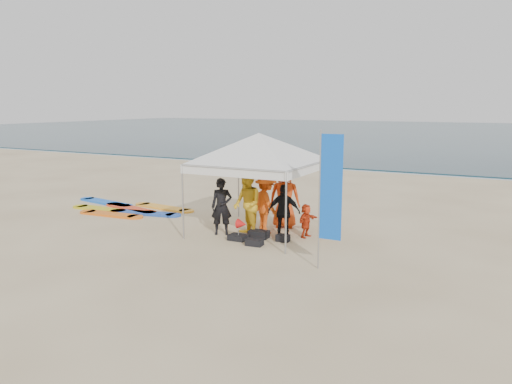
{
  "coord_description": "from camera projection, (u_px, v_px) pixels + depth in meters",
  "views": [
    {
      "loc": [
        7.21,
        -10.65,
        3.84
      ],
      "look_at": [
        0.29,
        2.6,
        1.2
      ],
      "focal_mm": 35.0,
      "sensor_mm": 36.0,
      "label": 1
    }
  ],
  "objects": [
    {
      "name": "ground",
      "position": [
        201.0,
        251.0,
        13.25
      ],
      "size": [
        120.0,
        120.0,
        0.0
      ],
      "primitive_type": "plane",
      "color": "beige",
      "rests_on": "ground"
    },
    {
      "name": "marker_pennant",
      "position": [
        242.0,
        224.0,
        14.08
      ],
      "size": [
        0.28,
        0.28,
        0.64
      ],
      "color": "#A5A5A8",
      "rests_on": "ground"
    },
    {
      "name": "person_yellow",
      "position": [
        247.0,
        204.0,
        14.55
      ],
      "size": [
        1.18,
        1.15,
        1.92
      ],
      "primitive_type": "imported",
      "rotation": [
        0.0,
        0.0,
        -0.69
      ],
      "color": "yellow",
      "rests_on": "ground"
    },
    {
      "name": "feather_flag",
      "position": [
        330.0,
        189.0,
        11.37
      ],
      "size": [
        0.55,
        0.04,
        3.28
      ],
      "color": "#A5A5A8",
      "rests_on": "ground"
    },
    {
      "name": "person_orange_b",
      "position": [
        285.0,
        197.0,
        15.58
      ],
      "size": [
        1.1,
        0.89,
        1.96
      ],
      "primitive_type": "imported",
      "rotation": [
        0.0,
        0.0,
        3.46
      ],
      "color": "red",
      "rests_on": "ground"
    },
    {
      "name": "ocean",
      "position": [
        456.0,
        133.0,
        65.61
      ],
      "size": [
        160.0,
        84.0,
        0.08
      ],
      "primitive_type": "cube",
      "color": "#0C2633",
      "rests_on": "ground"
    },
    {
      "name": "gear_pile",
      "position": [
        256.0,
        237.0,
        14.22
      ],
      "size": [
        1.64,
        1.12,
        0.22
      ],
      "color": "black",
      "rests_on": "ground"
    },
    {
      "name": "shoreline_foam",
      "position": [
        375.0,
        171.0,
        29.13
      ],
      "size": [
        160.0,
        1.2,
        0.01
      ],
      "primitive_type": "cube",
      "color": "silver",
      "rests_on": "ground"
    },
    {
      "name": "person_black_b",
      "position": [
        284.0,
        212.0,
        14.27
      ],
      "size": [
        1.0,
        0.59,
        1.6
      ],
      "primitive_type": "imported",
      "rotation": [
        0.0,
        0.0,
        3.37
      ],
      "color": "black",
      "rests_on": "ground"
    },
    {
      "name": "surfboard_spread",
      "position": [
        126.0,
        209.0,
        18.37
      ],
      "size": [
        5.05,
        2.54,
        0.07
      ],
      "color": "#214CB1",
      "rests_on": "ground"
    },
    {
      "name": "person_seated",
      "position": [
        306.0,
        221.0,
        14.51
      ],
      "size": [
        0.42,
        0.95,
        0.99
      ],
      "primitive_type": "imported",
      "rotation": [
        0.0,
        0.0,
        1.43
      ],
      "color": "red",
      "rests_on": "ground"
    },
    {
      "name": "person_black_a",
      "position": [
        222.0,
        207.0,
        14.77
      ],
      "size": [
        0.74,
        0.66,
        1.69
      ],
      "primitive_type": "imported",
      "rotation": [
        0.0,
        0.0,
        0.52
      ],
      "color": "black",
      "rests_on": "ground"
    },
    {
      "name": "canopy_tent",
      "position": [
        259.0,
        133.0,
        14.58
      ],
      "size": [
        4.56,
        4.56,
        3.44
      ],
      "color": "#A5A5A8",
      "rests_on": "ground"
    },
    {
      "name": "person_orange_a",
      "position": [
        266.0,
        204.0,
        14.93
      ],
      "size": [
        1.33,
        1.21,
        1.8
      ],
      "primitive_type": "imported",
      "rotation": [
        0.0,
        0.0,
        2.53
      ],
      "color": "#F15915",
      "rests_on": "ground"
    }
  ]
}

